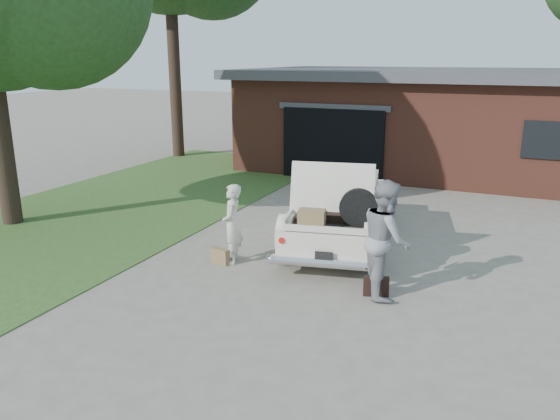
% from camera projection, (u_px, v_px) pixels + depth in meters
% --- Properties ---
extents(ground, '(90.00, 90.00, 0.00)m').
position_uv_depth(ground, '(266.00, 280.00, 9.41)').
color(ground, gray).
rests_on(ground, ground).
extents(grass_strip, '(6.00, 16.00, 0.02)m').
position_uv_depth(grass_strip, '(124.00, 204.00, 14.19)').
color(grass_strip, '#2D4C1E').
rests_on(grass_strip, ground).
extents(house, '(12.80, 7.80, 3.30)m').
position_uv_depth(house, '(434.00, 118.00, 18.68)').
color(house, brown).
rests_on(house, ground).
extents(sedan, '(2.68, 4.87, 1.89)m').
position_uv_depth(sedan, '(339.00, 210.00, 11.22)').
color(sedan, beige).
rests_on(sedan, ground).
extents(woman_left, '(0.53, 0.64, 1.49)m').
position_uv_depth(woman_left, '(232.00, 224.00, 10.02)').
color(woman_left, beige).
rests_on(woman_left, ground).
extents(woman_right, '(1.02, 1.13, 1.89)m').
position_uv_depth(woman_right, '(386.00, 239.00, 8.61)').
color(woman_right, gray).
rests_on(woman_right, ground).
extents(suitcase_left, '(0.39, 0.19, 0.29)m').
position_uv_depth(suitcase_left, '(220.00, 256.00, 10.13)').
color(suitcase_left, olive).
rests_on(suitcase_left, ground).
extents(suitcase_right, '(0.43, 0.24, 0.31)m').
position_uv_depth(suitcase_right, '(376.00, 286.00, 8.76)').
color(suitcase_right, black).
rests_on(suitcase_right, ground).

